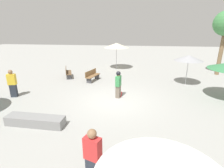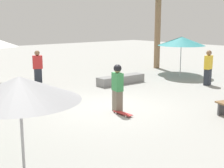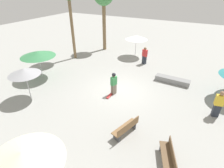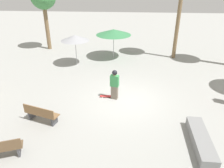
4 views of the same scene
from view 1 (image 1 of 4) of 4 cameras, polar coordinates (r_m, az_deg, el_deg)
The scene contains 10 objects.
ground_plane at distance 10.28m, azimuth 0.94°, elevation -5.41°, with size 60.00×60.00×0.00m, color #9E9E99.
skater_main at distance 10.43m, azimuth 2.07°, elevation 0.14°, with size 0.34×0.48×1.64m.
skateboard at distance 11.07m, azimuth 2.72°, elevation -3.31°, with size 0.21×0.80×0.07m.
concrete_ledge at distance 8.51m, azimuth -23.75°, elevation -10.91°, with size 2.62×0.72×0.42m.
bench_near at distance 15.19m, azimuth -14.19°, elevation 3.66°, with size 0.98×1.65×0.85m.
bench_far at distance 13.88m, azimuth -6.43°, elevation 2.73°, with size 0.91×1.66×0.85m.
shade_umbrella_grey at distance 13.72m, azimuth 23.79°, elevation 7.80°, with size 1.99×1.99×2.19m.
shade_umbrella_cream at distance 17.55m, azimuth 1.47°, elevation 12.51°, with size 2.46×2.46×2.58m.
bystander_watching at distance 12.15m, azimuth -29.76°, elevation 0.13°, with size 0.51×0.35×1.70m.
bystander_far at distance 5.09m, azimuth -6.27°, elevation -22.48°, with size 0.52×0.40×1.67m.
Camera 1 is at (0.96, -9.35, 4.16)m, focal length 28.00 mm.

